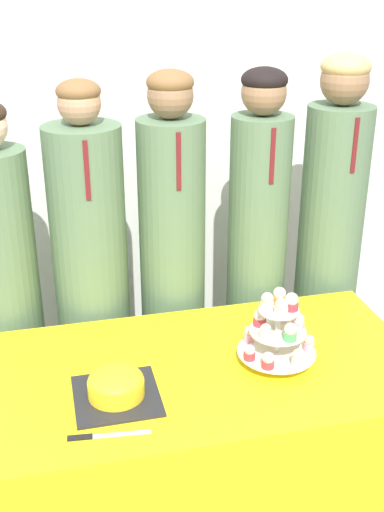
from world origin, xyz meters
TOP-DOWN VIEW (x-y plane):
  - wall_back at (0.00, 1.62)m, footprint 9.00×0.06m
  - table at (0.00, 0.40)m, footprint 1.56×0.79m
  - round_cake at (-0.30, 0.29)m, footprint 0.27×0.27m
  - cake_knife at (-0.38, 0.12)m, footprint 0.25×0.04m
  - cupcake_stand at (0.27, 0.36)m, footprint 0.27×0.27m
  - student_0 at (-0.65, 0.99)m, footprint 0.28×0.28m
  - student_1 at (-0.30, 0.99)m, footprint 0.30×0.31m
  - student_2 at (0.04, 0.99)m, footprint 0.27×0.28m
  - student_3 at (0.41, 0.99)m, footprint 0.25×0.26m
  - student_4 at (0.75, 0.99)m, footprint 0.28×0.28m

SIDE VIEW (x-z plane):
  - table at x=0.00m, z-range 0.00..0.72m
  - cake_knife at x=-0.38m, z-range 0.72..0.73m
  - student_0 at x=-0.65m, z-range -0.03..1.52m
  - student_1 at x=-0.30m, z-range -0.05..1.57m
  - round_cake at x=-0.30m, z-range 0.72..0.81m
  - student_2 at x=0.04m, z-range -0.03..1.60m
  - student_3 at x=0.41m, z-range -0.02..1.61m
  - student_4 at x=0.75m, z-range -0.02..1.65m
  - cupcake_stand at x=0.27m, z-range 0.71..0.98m
  - wall_back at x=0.00m, z-range 0.00..2.70m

